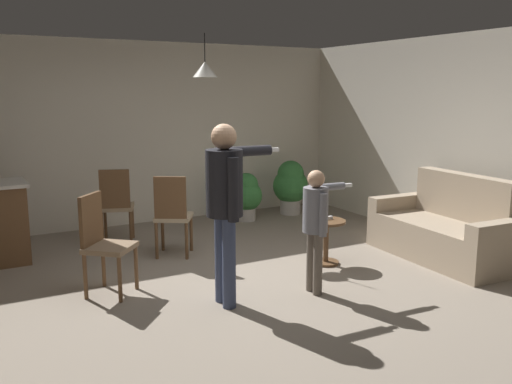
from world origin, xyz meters
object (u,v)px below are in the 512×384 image
at_px(person_adult, 226,195).
at_px(potted_plant_by_wall, 246,194).
at_px(side_table_by_couch, 326,236).
at_px(dining_chair_near_wall, 172,213).
at_px(spare_remote_on_table, 328,218).
at_px(potted_plant_corner, 291,185).
at_px(couch_floral, 446,231).
at_px(dining_chair_centre_back, 116,203).
at_px(person_child, 316,218).
at_px(dining_chair_by_counter, 103,240).

distance_m(person_adult, potted_plant_by_wall, 3.44).
bearing_deg(side_table_by_couch, potted_plant_by_wall, 85.06).
height_order(dining_chair_near_wall, spare_remote_on_table, dining_chair_near_wall).
relative_size(potted_plant_corner, spare_remote_on_table, 6.74).
height_order(couch_floral, dining_chair_centre_back, same).
bearing_deg(person_child, dining_chair_near_wall, -152.24).
height_order(person_adult, potted_plant_by_wall, person_adult).
distance_m(couch_floral, dining_chair_by_counter, 3.96).
distance_m(side_table_by_couch, person_adult, 1.79).
height_order(person_child, potted_plant_by_wall, person_child).
xyz_separation_m(side_table_by_couch, person_adult, (-1.54, -0.54, 0.72)).
distance_m(dining_chair_by_counter, dining_chair_centre_back, 1.83).
bearing_deg(dining_chair_by_counter, potted_plant_by_wall, 169.11).
relative_size(person_child, dining_chair_by_counter, 1.23).
relative_size(side_table_by_couch, potted_plant_by_wall, 0.70).
bearing_deg(couch_floral, person_child, 98.44).
height_order(potted_plant_corner, spare_remote_on_table, potted_plant_corner).
distance_m(couch_floral, person_child, 2.09).
bearing_deg(spare_remote_on_table, dining_chair_by_counter, 173.85).
relative_size(side_table_by_couch, dining_chair_centre_back, 0.52).
distance_m(couch_floral, spare_remote_on_table, 1.48).
distance_m(couch_floral, potted_plant_by_wall, 3.10).
bearing_deg(person_child, couch_floral, 99.06).
xyz_separation_m(person_child, potted_plant_corner, (1.69, 3.11, -0.28)).
relative_size(couch_floral, potted_plant_corner, 2.11).
bearing_deg(potted_plant_corner, dining_chair_near_wall, -152.66).
distance_m(side_table_by_couch, potted_plant_by_wall, 2.36).
relative_size(side_table_by_couch, dining_chair_near_wall, 0.52).
xyz_separation_m(side_table_by_couch, person_child, (-0.64, -0.70, 0.44)).
bearing_deg(side_table_by_couch, person_child, -132.59).
bearing_deg(potted_plant_corner, potted_plant_by_wall, -175.55).
height_order(side_table_by_couch, dining_chair_near_wall, dining_chair_near_wall).
bearing_deg(dining_chair_by_counter, spare_remote_on_table, 125.44).
xyz_separation_m(dining_chair_by_counter, dining_chair_centre_back, (0.59, 1.74, 0.00)).
height_order(side_table_by_couch, dining_chair_by_counter, dining_chair_by_counter).
bearing_deg(potted_plant_corner, side_table_by_couch, -113.50).
relative_size(couch_floral, dining_chair_centre_back, 1.84).
distance_m(person_child, potted_plant_by_wall, 3.18).
bearing_deg(couch_floral, person_adult, 93.81).
bearing_deg(potted_plant_by_wall, person_adult, -121.09).
height_order(side_table_by_couch, potted_plant_by_wall, potted_plant_by_wall).
bearing_deg(couch_floral, potted_plant_by_wall, 25.78).
distance_m(dining_chair_centre_back, spare_remote_on_table, 2.78).
distance_m(side_table_by_couch, person_child, 1.04).
relative_size(dining_chair_near_wall, spare_remote_on_table, 7.69).
relative_size(dining_chair_by_counter, dining_chair_near_wall, 1.00).
bearing_deg(potted_plant_corner, dining_chair_by_counter, -148.94).
distance_m(person_adult, dining_chair_by_counter, 1.35).
height_order(dining_chair_centre_back, potted_plant_by_wall, dining_chair_centre_back).
bearing_deg(potted_plant_by_wall, potted_plant_corner, 4.45).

